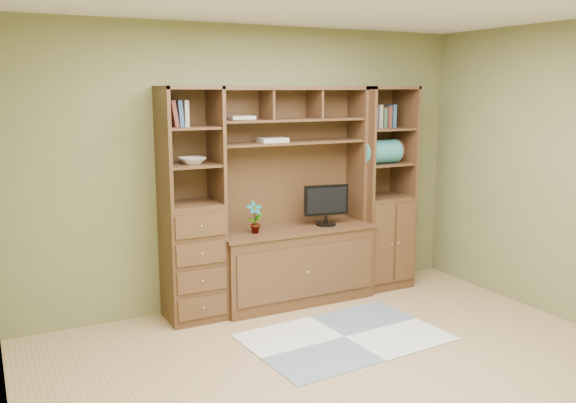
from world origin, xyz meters
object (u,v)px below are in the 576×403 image
right_tower (382,188)px  monitor (326,198)px  left_tower (192,205)px  center_hutch (295,197)px

right_tower → monitor: bearing=-174.0°
left_tower → right_tower: (2.02, 0.00, 0.00)m
left_tower → center_hutch: bearing=-2.3°
monitor → center_hutch: bearing=-175.6°
left_tower → right_tower: bearing=0.0°
left_tower → right_tower: same height
center_hutch → monitor: 0.32m
center_hutch → right_tower: bearing=2.2°
monitor → right_tower: bearing=16.8°
right_tower → left_tower: bearing=180.0°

